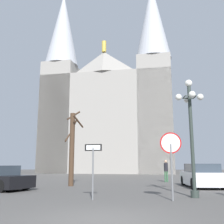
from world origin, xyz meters
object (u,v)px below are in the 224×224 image
object	(u,v)px
cathedral	(109,109)
bare_tree	(72,146)
stop_sign	(171,152)
pedestrian_standing	(166,169)
parked_car_far_white	(201,176)
street_lamp	(191,124)
one_way_arrow_sign	(93,163)

from	to	relation	value
cathedral	bare_tree	distance (m)	26.93
stop_sign	pedestrian_standing	size ratio (longest dim) A/B	1.57
bare_tree	parked_car_far_white	world-z (taller)	bare_tree
street_lamp	bare_tree	world-z (taller)	street_lamp
street_lamp	stop_sign	bearing A→B (deg)	-137.35
parked_car_far_white	stop_sign	bearing A→B (deg)	-115.09
stop_sign	pedestrian_standing	world-z (taller)	stop_sign
stop_sign	parked_car_far_white	xyz separation A→B (m)	(2.92, 6.24, -1.25)
street_lamp	pedestrian_standing	bearing A→B (deg)	87.97
parked_car_far_white	pedestrian_standing	bearing A→B (deg)	106.38
bare_tree	pedestrian_standing	distance (m)	8.24
one_way_arrow_sign	cathedral	bearing A→B (deg)	91.90
cathedral	street_lamp	size ratio (longest dim) A/B	6.02
parked_car_far_white	one_way_arrow_sign	bearing A→B (deg)	-135.16
stop_sign	street_lamp	distance (m)	2.02
stop_sign	one_way_arrow_sign	distance (m)	3.25
stop_sign	one_way_arrow_sign	world-z (taller)	stop_sign
stop_sign	street_lamp	world-z (taller)	street_lamp
one_way_arrow_sign	parked_car_far_white	size ratio (longest dim) A/B	0.54
parked_car_far_white	pedestrian_standing	size ratio (longest dim) A/B	2.41
bare_tree	street_lamp	bearing A→B (deg)	-41.57
street_lamp	bare_tree	size ratio (longest dim) A/B	1.04
stop_sign	pedestrian_standing	xyz separation A→B (m)	(1.49, 11.10, -0.88)
street_lamp	parked_car_far_white	xyz separation A→B (m)	(1.78, 5.19, -2.55)
one_way_arrow_sign	pedestrian_standing	xyz separation A→B (m)	(4.71, 10.96, -0.44)
parked_car_far_white	pedestrian_standing	xyz separation A→B (m)	(-1.43, 4.86, 0.36)
street_lamp	parked_car_far_white	size ratio (longest dim) A/B	1.27
street_lamp	cathedral	bearing A→B (deg)	99.76
one_way_arrow_sign	street_lamp	distance (m)	4.77
cathedral	bare_tree	bearing A→B (deg)	-92.47
cathedral	parked_car_far_white	xyz separation A→B (m)	(7.21, -26.34, -9.76)
cathedral	one_way_arrow_sign	world-z (taller)	cathedral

